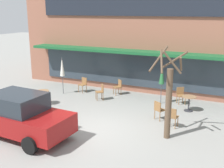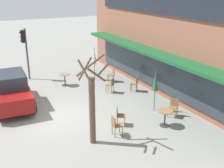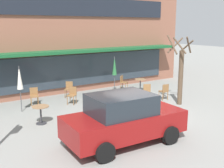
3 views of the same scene
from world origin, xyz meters
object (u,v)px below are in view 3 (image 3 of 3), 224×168
object	(u,v)px
patio_umbrella_cream_folded	(115,66)
cafe_chair_1	(72,94)
patio_umbrella_green_folded	(20,78)
cafe_chair_4	(164,91)
cafe_table_streetside	(140,83)
cafe_chair_3	(69,88)
cafe_chair_5	(34,95)
parked_sedan	(124,119)
cafe_table_near_wall	(41,112)
street_tree	(180,72)
cafe_chair_2	(123,81)
cafe_chair_0	(147,90)

from	to	relation	value
patio_umbrella_cream_folded	cafe_chair_1	bearing A→B (deg)	-166.34
patio_umbrella_green_folded	cafe_chair_4	world-z (taller)	patio_umbrella_green_folded
cafe_table_streetside	cafe_chair_3	bearing A→B (deg)	165.24
cafe_table_streetside	cafe_chair_5	distance (m)	6.53
patio_umbrella_green_folded	parked_sedan	size ratio (longest dim) A/B	0.51
patio_umbrella_cream_folded	cafe_chair_1	size ratio (longest dim) A/B	2.47
cafe_table_near_wall	cafe_table_streetside	bearing A→B (deg)	17.19
cafe_chair_4	street_tree	world-z (taller)	street_tree
cafe_chair_4	cafe_chair_5	xyz separation A→B (m)	(-6.21, 3.09, 0.00)
cafe_chair_1	cafe_table_near_wall	bearing A→B (deg)	-140.58
parked_sedan	cafe_table_near_wall	bearing A→B (deg)	115.50
patio_umbrella_cream_folded	street_tree	size ratio (longest dim) A/B	0.62
patio_umbrella_cream_folded	cafe_chair_5	xyz separation A→B (m)	(-4.92, 0.17, -1.10)
patio_umbrella_green_folded	cafe_chair_2	bearing A→B (deg)	9.10
parked_sedan	street_tree	xyz separation A→B (m)	(5.32, 2.31, 0.81)
cafe_table_near_wall	cafe_chair_3	xyz separation A→B (m)	(2.91, 3.38, 0.01)
cafe_table_streetside	cafe_chair_2	size ratio (longest dim) A/B	0.85
cafe_chair_1	parked_sedan	xyz separation A→B (m)	(-0.77, -5.51, 0.35)
patio_umbrella_cream_folded	cafe_chair_3	distance (m)	3.02
cafe_chair_3	cafe_chair_5	world-z (taller)	same
cafe_table_near_wall	street_tree	distance (m)	7.18
cafe_chair_3	cafe_chair_0	bearing A→B (deg)	-41.47
cafe_table_streetside	cafe_chair_4	distance (m)	2.39
cafe_table_streetside	cafe_chair_0	world-z (taller)	cafe_chair_0
patio_umbrella_cream_folded	street_tree	world-z (taller)	street_tree
cafe_chair_3	cafe_chair_4	xyz separation A→B (m)	(4.04, -3.51, 0.00)
cafe_chair_1	cafe_chair_3	distance (m)	1.45
cafe_chair_0	cafe_chair_2	size ratio (longest dim) A/B	1.00
cafe_table_near_wall	parked_sedan	xyz separation A→B (m)	(1.67, -3.50, 0.36)
cafe_table_near_wall	cafe_chair_2	xyz separation A→B (m)	(6.63, 3.22, 0.01)
patio_umbrella_green_folded	cafe_chair_1	xyz separation A→B (m)	(2.61, -0.13, -1.10)
cafe_chair_1	cafe_chair_2	bearing A→B (deg)	16.17
cafe_table_near_wall	street_tree	size ratio (longest dim) A/B	0.21
patio_umbrella_cream_folded	parked_sedan	size ratio (longest dim) A/B	0.51
cafe_chair_2	cafe_chair_3	distance (m)	3.72
cafe_table_streetside	cafe_chair_4	size ratio (longest dim) A/B	0.85
parked_sedan	street_tree	world-z (taller)	street_tree
cafe_chair_0	cafe_chair_5	world-z (taller)	same
parked_sedan	patio_umbrella_cream_folded	bearing A→B (deg)	57.58
cafe_table_near_wall	cafe_chair_4	world-z (taller)	cafe_chair_4
cafe_chair_0	street_tree	size ratio (longest dim) A/B	0.25
patio_umbrella_cream_folded	street_tree	bearing A→B (deg)	-71.66
cafe_chair_1	cafe_chair_2	world-z (taller)	same
cafe_chair_3	street_tree	bearing A→B (deg)	-48.30
cafe_chair_4	cafe_chair_5	distance (m)	6.94
patio_umbrella_cream_folded	cafe_chair_0	bearing A→B (deg)	-76.93
cafe_chair_1	cafe_table_streetside	bearing A→B (deg)	2.80
cafe_chair_1	parked_sedan	bearing A→B (deg)	-97.95
street_tree	cafe_chair_4	bearing A→B (deg)	91.55
patio_umbrella_cream_folded	cafe_chair_1	distance (m)	3.50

